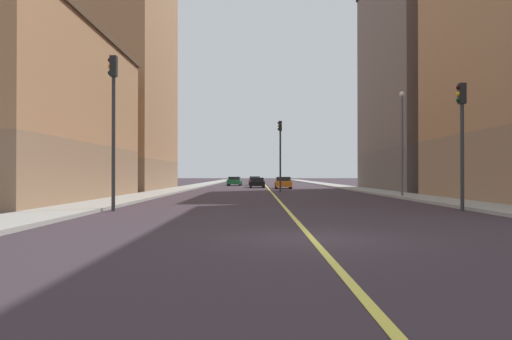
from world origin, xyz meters
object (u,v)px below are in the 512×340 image
object	(u,v)px
building_left_mid	(430,77)
car_maroon	(252,181)
car_green	(232,181)
building_right_corner	(2,113)
traffic_light_median_far	(278,146)
building_right_midblock	(107,75)
traffic_light_right_near	(111,112)
street_lamp_left_near	(400,132)
traffic_light_left_near	(459,128)
car_orange	(281,183)
car_black	(255,183)

from	to	relation	value
building_left_mid	car_maroon	distance (m)	32.47
car_green	building_right_corner	bearing A→B (deg)	-105.79
traffic_light_median_far	building_right_midblock	bearing A→B (deg)	162.44
building_right_corner	car_green	distance (m)	43.83
car_green	traffic_light_right_near	bearing A→B (deg)	-93.65
street_lamp_left_near	car_maroon	distance (m)	42.28
traffic_light_left_near	traffic_light_right_near	distance (m)	15.23
car_orange	building_left_mid	bearing A→B (deg)	-22.58
street_lamp_left_near	building_left_mid	bearing A→B (deg)	64.25
building_right_corner	building_right_midblock	world-z (taller)	building_right_midblock
traffic_light_right_near	car_orange	xyz separation A→B (m)	(9.29, 34.47, -3.67)
building_right_midblock	car_maroon	world-z (taller)	building_right_midblock
traffic_light_median_far	car_maroon	xyz separation A→B (m)	(-2.40, 29.40, -3.52)
building_left_mid	building_right_midblock	size ratio (longest dim) A/B	0.97
street_lamp_left_near	car_green	world-z (taller)	street_lamp_left_near
building_left_mid	street_lamp_left_near	xyz separation A→B (m)	(-7.70, -15.97, -6.88)
traffic_light_right_near	car_black	xyz separation A→B (m)	(6.37, 38.97, -3.72)
traffic_light_median_far	street_lamp_left_near	world-z (taller)	street_lamp_left_near
car_green	building_right_midblock	bearing A→B (deg)	-120.06
building_right_midblock	car_green	xyz separation A→B (m)	(11.86, 20.49, -11.11)
building_right_midblock	traffic_light_left_near	size ratio (longest dim) A/B	4.21
building_right_corner	street_lamp_left_near	xyz separation A→B (m)	(24.92, 4.58, -0.79)
traffic_light_left_near	car_green	bearing A→B (deg)	103.59
car_green	car_black	bearing A→B (deg)	-73.57
building_left_mid	building_right_corner	size ratio (longest dim) A/B	1.11
building_right_midblock	traffic_light_right_near	world-z (taller)	building_right_midblock
car_black	building_left_mid	bearing A→B (deg)	-31.08
traffic_light_left_near	car_green	world-z (taller)	traffic_light_left_near
traffic_light_median_far	car_orange	distance (m)	11.20
car_maroon	car_green	bearing A→B (deg)	-129.32
building_right_midblock	car_black	world-z (taller)	building_right_midblock
building_right_corner	traffic_light_right_near	size ratio (longest dim) A/B	3.02
building_right_corner	car_black	xyz separation A→B (m)	(15.05, 31.13, -4.65)
traffic_light_median_far	building_right_corner	bearing A→B (deg)	-136.89
building_right_midblock	car_black	size ratio (longest dim) A/B	5.51
traffic_light_left_near	traffic_light_right_near	bearing A→B (deg)	180.00
building_right_corner	building_right_midblock	distance (m)	22.40
traffic_light_right_near	car_black	world-z (taller)	traffic_light_right_near
building_right_corner	car_black	bearing A→B (deg)	64.19
building_right_midblock	car_maroon	size ratio (longest dim) A/B	5.15
traffic_light_left_near	car_orange	distance (m)	35.10
traffic_light_left_near	car_orange	size ratio (longest dim) A/B	1.37
building_left_mid	street_lamp_left_near	world-z (taller)	building_left_mid
building_left_mid	car_orange	xyz separation A→B (m)	(-14.64, 6.09, -10.70)
building_right_corner	car_black	distance (m)	34.89
traffic_light_right_near	car_orange	world-z (taller)	traffic_light_right_near
building_right_midblock	traffic_light_median_far	world-z (taller)	building_right_midblock
building_right_corner	building_right_midblock	size ratio (longest dim) A/B	0.87
building_right_corner	traffic_light_left_near	xyz separation A→B (m)	(23.90, -7.84, -1.62)
traffic_light_left_near	car_black	world-z (taller)	traffic_light_left_near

